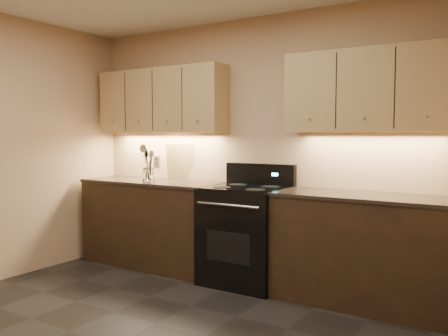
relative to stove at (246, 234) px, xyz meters
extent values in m
cube|color=tan|center=(-0.08, 0.32, 0.82)|extent=(4.00, 0.04, 2.60)
cube|color=tan|center=(1.92, -1.68, 0.82)|extent=(0.04, 4.00, 2.60)
cube|color=black|center=(-1.18, 0.02, -0.03)|extent=(1.60, 0.60, 0.90)
cube|color=#352922|center=(-1.18, 0.02, 0.44)|extent=(1.62, 0.62, 0.03)
cube|color=black|center=(1.10, 0.02, -0.03)|extent=(1.44, 0.60, 0.90)
cube|color=#352922|center=(1.10, 0.02, 0.44)|extent=(1.46, 0.62, 0.03)
cube|color=black|center=(0.00, -0.01, -0.02)|extent=(0.76, 0.65, 0.92)
cube|color=black|center=(0.00, -0.01, 0.45)|extent=(0.70, 0.60, 0.01)
cube|color=black|center=(0.00, 0.28, 0.55)|extent=(0.76, 0.07, 0.22)
cube|color=#19E5F2|center=(0.18, 0.24, 0.56)|extent=(0.06, 0.00, 0.03)
cylinder|color=silver|center=(0.00, -0.35, 0.32)|extent=(0.65, 0.02, 0.02)
cube|color=black|center=(0.00, -0.33, -0.07)|extent=(0.46, 0.00, 0.28)
cylinder|color=black|center=(-0.18, -0.16, 0.45)|extent=(0.18, 0.18, 0.00)
cylinder|color=black|center=(0.18, -0.16, 0.45)|extent=(0.18, 0.18, 0.00)
cylinder|color=black|center=(-0.18, 0.14, 0.45)|extent=(0.18, 0.18, 0.00)
cylinder|color=black|center=(0.18, 0.14, 0.45)|extent=(0.18, 0.18, 0.00)
cube|color=tan|center=(-1.18, 0.17, 1.32)|extent=(1.60, 0.30, 0.70)
cube|color=tan|center=(1.10, 0.17, 1.32)|extent=(1.44, 0.30, 0.70)
cube|color=#B2B5BA|center=(-1.38, 0.31, 0.64)|extent=(0.08, 0.01, 0.12)
cylinder|color=white|center=(-1.15, -0.09, 0.53)|extent=(0.14, 0.14, 0.15)
cylinder|color=white|center=(-1.15, -0.09, 0.46)|extent=(0.12, 0.12, 0.02)
cube|color=#DBC075|center=(-1.00, 0.28, 0.65)|extent=(0.33, 0.17, 0.40)
camera|label=1|loc=(2.22, -3.91, 0.95)|focal=38.00mm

